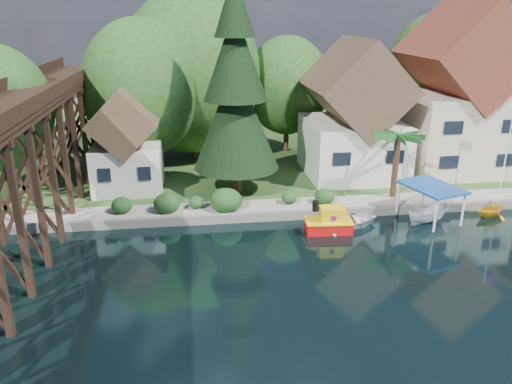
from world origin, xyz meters
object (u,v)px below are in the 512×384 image
boat_canopy (429,207)px  shed (127,146)px  house_center (457,100)px  palm_tree (398,138)px  flagpole (512,134)px  house_left (354,119)px  trestle_bridge (13,165)px  tugboat (329,222)px  boat_white_a (346,219)px  conifer (236,92)px  boat_yellow (492,207)px

boat_canopy → shed: bearing=158.0°
house_center → shed: 27.20m
palm_tree → flagpole: 8.95m
house_left → shed: (-18.00, -1.50, -1.31)m
house_left → shed: size_ratio=1.40×
shed → boat_canopy: 22.08m
trestle_bridge → house_left: house_left is taller
tugboat → boat_white_a: 1.61m
trestle_bridge → house_left: (23.00, 10.83, -0.21)m
shed → flagpole: bearing=-8.2°
conifer → shed: bearing=167.9°
boat_yellow → trestle_bridge: bearing=74.9°
conifer → house_left: bearing=18.1°
palm_tree → boat_white_a: bearing=-142.6°
conifer → tugboat: 11.42m
house_left → conifer: size_ratio=0.71×
trestle_bridge → boat_canopy: (25.31, 1.11, -4.23)m
boat_canopy → tugboat: bearing=-175.4°
boat_yellow → tugboat: bearing=76.9°
shed → palm_tree: size_ratio=1.55×
flagpole → boat_yellow: bearing=-130.4°
trestle_bridge → palm_tree: 24.78m
palm_tree → boat_canopy: palm_tree is taller
flagpole → boat_white_a: flagpole is taller
house_left → tugboat: bearing=-114.3°
tugboat → trestle_bridge: bearing=-178.3°
flagpole → tugboat: bearing=-162.5°
house_left → trestle_bridge: bearing=-154.8°
shed → boat_white_a: (14.76, -8.00, -3.37)m
house_left → boat_canopy: 10.77m
flagpole → tugboat: (-14.88, -4.70, -4.22)m
house_left → shed: 18.11m
boat_white_a → boat_canopy: boat_canopy is taller
boat_white_a → boat_canopy: 5.60m
house_center → palm_tree: size_ratio=2.74×
palm_tree → flagpole: (8.94, 0.45, -0.05)m
tugboat → conifer: bearing=126.8°
house_center → conifer: bearing=-168.8°
conifer → palm_tree: (11.21, -2.79, -3.02)m
house_center → house_left: bearing=-176.8°
house_left → boat_yellow: house_left is taller
trestle_bridge → flagpole: (33.24, 5.25, -0.48)m
tugboat → boat_yellow: bearing=5.1°
conifer → tugboat: conifer is taller
conifer → boat_white_a: 11.82m
tugboat → boat_yellow: 11.82m
trestle_bridge → shed: 10.69m
house_left → palm_tree: size_ratio=2.18×
conifer → boat_canopy: bearing=-28.0°
boat_white_a → boat_yellow: size_ratio=1.78×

